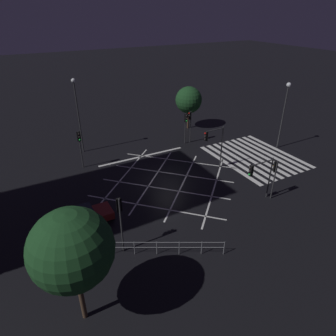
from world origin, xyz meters
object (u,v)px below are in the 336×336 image
object	(u,v)px
street_tree_near	(189,100)
street_tree_far	(72,250)
traffic_light_sw_cross	(259,172)
traffic_light_se_main	(186,122)
street_lamp_east	(285,104)
traffic_light_nw_main	(120,214)
traffic_light_se_cross	(190,121)
traffic_light_median_south	(213,140)
waiting_car	(82,217)
traffic_light_ne_main	(80,142)
traffic_light_sw_main	(275,172)
street_lamp_west	(77,105)

from	to	relation	value
street_tree_near	street_tree_far	distance (m)	28.88
traffic_light_sw_cross	traffic_light_se_main	size ratio (longest dim) A/B	1.02
traffic_light_sw_cross	street_lamp_east	distance (m)	12.40
traffic_light_se_main	street_tree_near	size ratio (longest dim) A/B	0.66
traffic_light_nw_main	traffic_light_se_cross	distance (m)	19.05
traffic_light_median_south	waiting_car	xyz separation A→B (m)	(-2.38, 13.60, -2.60)
street_tree_far	traffic_light_ne_main	bearing A→B (deg)	-14.32
traffic_light_sw_main	traffic_light_ne_main	xyz separation A→B (m)	(13.09, 12.65, 0.28)
traffic_light_sw_cross	waiting_car	xyz separation A→B (m)	(3.94, 13.54, -2.16)
traffic_light_sw_cross	street_lamp_east	xyz separation A→B (m)	(7.00, -9.95, 2.44)
traffic_light_se_main	street_tree_near	world-z (taller)	street_tree_near
traffic_light_median_south	traffic_light_se_cross	world-z (taller)	traffic_light_median_south
traffic_light_sw_main	waiting_car	xyz separation A→B (m)	(4.19, 15.04, -1.92)
traffic_light_median_south	street_tree_far	xyz separation A→B (m)	(-10.13, 15.46, 1.52)
traffic_light_se_main	traffic_light_se_cross	bearing A→B (deg)	94.41
street_tree_far	waiting_car	bearing A→B (deg)	-13.48
traffic_light_sw_main	traffic_light_se_main	size ratio (longest dim) A/B	0.96
traffic_light_nw_main	traffic_light_se_main	world-z (taller)	traffic_light_nw_main
traffic_light_sw_main	waiting_car	size ratio (longest dim) A/B	0.77
street_lamp_west	traffic_light_median_south	bearing A→B (deg)	-135.47
traffic_light_se_main	street_tree_far	distance (m)	23.79
traffic_light_ne_main	street_tree_far	bearing A→B (deg)	-14.32
traffic_light_nw_main	traffic_light_se_cross	bearing A→B (deg)	-45.64
traffic_light_se_cross	waiting_car	xyz separation A→B (m)	(-9.23, 15.31, -2.16)
traffic_light_median_south	street_tree_far	bearing A→B (deg)	33.24
traffic_light_sw_cross	street_lamp_east	size ratio (longest dim) A/B	0.50
traffic_light_median_south	street_tree_near	xyz separation A→B (m)	(11.08, -4.12, 0.64)
street_lamp_east	street_lamp_west	world-z (taller)	street_lamp_west
traffic_light_ne_main	waiting_car	bearing A→B (deg)	-15.04
traffic_light_sw_cross	waiting_car	size ratio (longest dim) A/B	0.82
traffic_light_median_south	traffic_light_ne_main	distance (m)	12.97
street_lamp_west	street_lamp_east	bearing A→B (deg)	-115.76
street_lamp_west	traffic_light_ne_main	bearing A→B (deg)	165.31
traffic_light_nw_main	traffic_light_se_cross	xyz separation A→B (m)	(13.32, -13.62, -0.23)
street_lamp_east	waiting_car	xyz separation A→B (m)	(-3.05, 23.49, -4.60)
traffic_light_ne_main	traffic_light_median_south	bearing A→B (deg)	59.81
traffic_light_se_cross	traffic_light_ne_main	world-z (taller)	traffic_light_ne_main
street_lamp_west	waiting_car	bearing A→B (deg)	165.06
traffic_light_sw_main	street_lamp_west	size ratio (longest dim) A/B	0.43
traffic_light_nw_main	street_tree_far	xyz separation A→B (m)	(-3.67, 3.55, 1.73)
traffic_light_se_cross	street_lamp_east	xyz separation A→B (m)	(-6.18, -8.18, 2.44)
traffic_light_se_main	street_tree_far	size ratio (longest dim) A/B	0.55
traffic_light_ne_main	traffic_light_se_cross	bearing A→B (deg)	91.48
traffic_light_se_cross	street_tree_near	distance (m)	4.99
traffic_light_sw_main	traffic_light_se_cross	world-z (taller)	traffic_light_se_cross
traffic_light_median_south	street_tree_far	world-z (taller)	street_tree_far
traffic_light_sw_cross	street_lamp_east	world-z (taller)	street_lamp_east
traffic_light_se_cross	waiting_car	world-z (taller)	traffic_light_se_cross
traffic_light_nw_main	traffic_light_se_main	bearing A→B (deg)	-44.46
traffic_light_nw_main	street_tree_near	distance (m)	23.78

